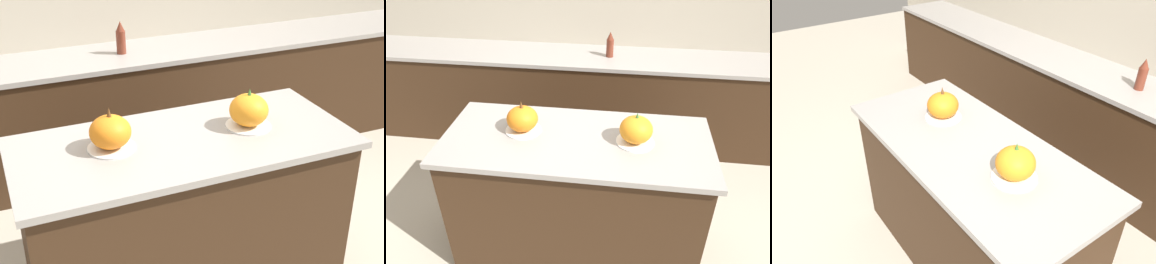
{
  "view_description": "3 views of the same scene",
  "coord_description": "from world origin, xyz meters",
  "views": [
    {
      "loc": [
        -0.85,
        -2.11,
        2.11
      ],
      "look_at": [
        0.04,
        -0.01,
        0.97
      ],
      "focal_mm": 50.0,
      "sensor_mm": 36.0,
      "label": 1
    },
    {
      "loc": [
        0.27,
        -1.87,
        2.19
      ],
      "look_at": [
        0.01,
        0.04,
        0.96
      ],
      "focal_mm": 35.0,
      "sensor_mm": 36.0,
      "label": 2
    },
    {
      "loc": [
        1.37,
        -1.02,
        2.11
      ],
      "look_at": [
        -0.07,
        0.02,
        0.97
      ],
      "focal_mm": 35.0,
      "sensor_mm": 36.0,
      "label": 3
    }
  ],
  "objects": [
    {
      "name": "pumpkin_cake_right",
      "position": [
        0.35,
        0.01,
        1.01
      ],
      "size": [
        0.23,
        0.23,
        0.2
      ],
      "color": "white",
      "rests_on": "kitchen_island"
    },
    {
      "name": "wall_back",
      "position": [
        0.0,
        1.78,
        1.25
      ],
      "size": [
        8.0,
        0.06,
        2.5
      ],
      "color": "#B2A893",
      "rests_on": "ground_plane"
    },
    {
      "name": "pumpkin_cake_left",
      "position": [
        -0.34,
        0.05,
        1.01
      ],
      "size": [
        0.22,
        0.22,
        0.21
      ],
      "color": "white",
      "rests_on": "kitchen_island"
    },
    {
      "name": "kitchen_island",
      "position": [
        0.0,
        0.0,
        0.47
      ],
      "size": [
        1.65,
        0.74,
        0.93
      ],
      "color": "#382314",
      "rests_on": "ground_plane"
    },
    {
      "name": "back_counter",
      "position": [
        0.0,
        1.45,
        0.45
      ],
      "size": [
        6.0,
        0.6,
        0.91
      ],
      "color": "#382314",
      "rests_on": "ground_plane"
    },
    {
      "name": "bottle_tall",
      "position": [
        0.11,
        1.45,
        1.02
      ],
      "size": [
        0.07,
        0.07,
        0.23
      ],
      "color": "maroon",
      "rests_on": "back_counter"
    },
    {
      "name": "ground_plane",
      "position": [
        0.0,
        0.0,
        0.0
      ],
      "size": [
        12.0,
        12.0,
        0.0
      ],
      "primitive_type": "plane",
      "color": "#BCB29E"
    }
  ]
}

